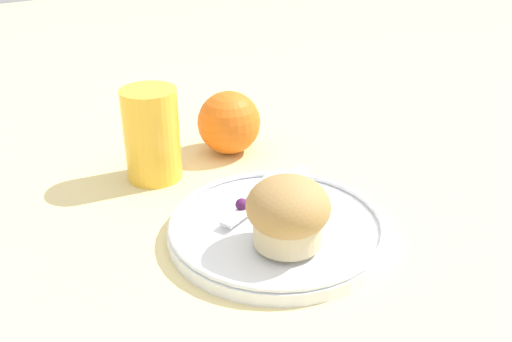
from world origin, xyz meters
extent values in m
plane|color=beige|center=(0.00, 0.00, 0.00)|extent=(3.00, 3.00, 0.00)
cylinder|color=white|center=(0.00, 0.00, 0.01)|extent=(0.23, 0.23, 0.01)
torus|color=white|center=(0.00, 0.00, 0.02)|extent=(0.23, 0.23, 0.01)
cylinder|color=beige|center=(-0.01, -0.04, 0.04)|extent=(0.07, 0.07, 0.03)
ellipsoid|color=#A87F47|center=(-0.01, -0.04, 0.06)|extent=(0.08, 0.08, 0.06)
cylinder|color=silver|center=(0.04, 0.04, 0.03)|extent=(0.05, 0.05, 0.02)
cylinder|color=white|center=(0.04, 0.04, 0.04)|extent=(0.05, 0.05, 0.00)
sphere|color=#4C194C|center=(-0.02, 0.04, 0.03)|extent=(0.01, 0.01, 0.01)
sphere|color=#4C194C|center=(-0.01, 0.04, 0.03)|extent=(0.01, 0.01, 0.01)
cube|color=silver|center=(0.02, 0.05, 0.02)|extent=(0.16, 0.07, 0.00)
sphere|color=orange|center=(0.07, 0.21, 0.04)|extent=(0.09, 0.09, 0.09)
cylinder|color=gold|center=(-0.05, 0.20, 0.06)|extent=(0.07, 0.07, 0.12)
camera|label=1|loc=(-0.30, -0.41, 0.34)|focal=40.00mm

